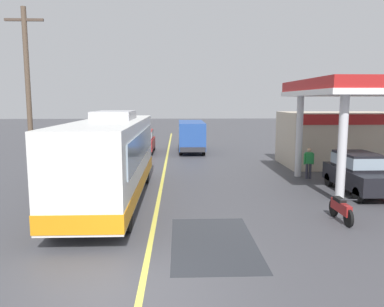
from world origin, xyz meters
The scene contains 11 objects.
ground centered at (0.00, 20.00, 0.00)m, with size 120.00×120.00×0.00m, color #424247.
lane_divider_stripe centered at (0.00, 15.00, 0.00)m, with size 0.16×50.00×0.01m, color #D8CC4C.
wet_puddle_patch centered at (1.85, 2.57, 0.00)m, with size 2.46×4.42×0.01m, color #26282D.
coach_bus_main centered at (-1.92, 7.46, 1.72)m, with size 2.60×11.04×3.69m.
gas_station_roadside centered at (11.12, 13.65, 2.63)m, with size 9.10×11.95×5.10m.
car_at_pump centered at (8.91, 8.29, 1.01)m, with size 1.70×4.20×1.82m.
minibus_opposing_lane centered at (1.92, 22.61, 1.47)m, with size 2.04×6.13×2.44m.
motorcycle_parked_forecourt centered at (6.43, 4.38, 0.44)m, with size 0.55×1.80×0.92m.
pedestrian_near_pump centered at (7.77, 11.49, 0.93)m, with size 0.55×0.22×1.66m.
car_trailing_behind_bus centered at (-1.96, 22.15, 1.01)m, with size 1.70×4.20×1.82m.
utility_pole_roadside centered at (-6.34, 10.57, 4.42)m, with size 1.80×0.24×8.48m.
Camera 1 is at (0.83, -8.02, 4.13)m, focal length 35.29 mm.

